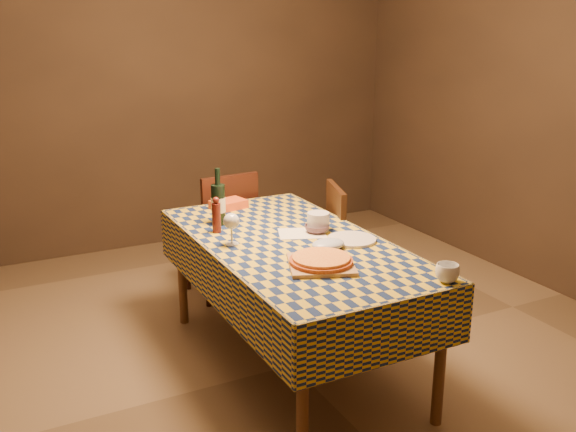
# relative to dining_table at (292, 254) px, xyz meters

# --- Properties ---
(room) EXTENTS (5.00, 5.10, 2.70)m
(room) POSITION_rel_dining_table_xyz_m (0.00, 0.00, 0.66)
(room) COLOR brown
(room) RESTS_ON ground
(dining_table) EXTENTS (0.94, 1.84, 0.77)m
(dining_table) POSITION_rel_dining_table_xyz_m (0.00, 0.00, 0.00)
(dining_table) COLOR brown
(dining_table) RESTS_ON ground
(cutting_board) EXTENTS (0.41, 0.41, 0.02)m
(cutting_board) POSITION_rel_dining_table_xyz_m (-0.05, -0.40, 0.09)
(cutting_board) COLOR #9D7449
(cutting_board) RESTS_ON dining_table
(pizza) EXTENTS (0.37, 0.37, 0.03)m
(pizza) POSITION_rel_dining_table_xyz_m (-0.05, -0.40, 0.11)
(pizza) COLOR #963D19
(pizza) RESTS_ON cutting_board
(pepper_mill) EXTENTS (0.06, 0.06, 0.21)m
(pepper_mill) POSITION_rel_dining_table_xyz_m (-0.31, 0.33, 0.17)
(pepper_mill) COLOR #501712
(pepper_mill) RESTS_ON dining_table
(bowl) EXTENTS (0.15, 0.15, 0.04)m
(bowl) POSITION_rel_dining_table_xyz_m (0.20, 0.07, 0.10)
(bowl) COLOR #5E424F
(bowl) RESTS_ON dining_table
(wine_glass) EXTENTS (0.10, 0.10, 0.18)m
(wine_glass) POSITION_rel_dining_table_xyz_m (-0.32, 0.10, 0.20)
(wine_glass) COLOR silver
(wine_glass) RESTS_ON dining_table
(wine_bottle) EXTENTS (0.11, 0.11, 0.34)m
(wine_bottle) POSITION_rel_dining_table_xyz_m (-0.25, 0.47, 0.20)
(wine_bottle) COLOR black
(wine_bottle) RESTS_ON dining_table
(deli_tub) EXTENTS (0.17, 0.17, 0.11)m
(deli_tub) POSITION_rel_dining_table_xyz_m (0.22, 0.10, 0.13)
(deli_tub) COLOR silver
(deli_tub) RESTS_ON dining_table
(takeout_container) EXTENTS (0.24, 0.19, 0.05)m
(takeout_container) POSITION_rel_dining_table_xyz_m (-0.07, 0.76, 0.10)
(takeout_container) COLOR #D14C1B
(takeout_container) RESTS_ON dining_table
(white_plate) EXTENTS (0.34, 0.34, 0.02)m
(white_plate) POSITION_rel_dining_table_xyz_m (0.29, -0.15, 0.08)
(white_plate) COLOR silver
(white_plate) RESTS_ON dining_table
(tumbler) EXTENTS (0.13, 0.13, 0.09)m
(tumbler) POSITION_rel_dining_table_xyz_m (0.37, -0.84, 0.12)
(tumbler) COLOR silver
(tumbler) RESTS_ON dining_table
(flour_patch) EXTENTS (0.32, 0.29, 0.00)m
(flour_patch) POSITION_rel_dining_table_xyz_m (0.11, 0.09, 0.08)
(flour_patch) COLOR silver
(flour_patch) RESTS_ON dining_table
(flour_bag) EXTENTS (0.20, 0.16, 0.05)m
(flour_bag) POSITION_rel_dining_table_xyz_m (0.11, -0.21, 0.10)
(flour_bag) COLOR #A8BAD7
(flour_bag) RESTS_ON dining_table
(chair_far) EXTENTS (0.45, 0.46, 0.93)m
(chair_far) POSITION_rel_dining_table_xyz_m (0.03, 1.10, -0.17)
(chair_far) COLOR black
(chair_far) RESTS_ON ground
(chair_right) EXTENTS (0.54, 0.53, 0.93)m
(chair_right) POSITION_rel_dining_table_xyz_m (0.63, 0.36, -0.17)
(chair_right) COLOR black
(chair_right) RESTS_ON ground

